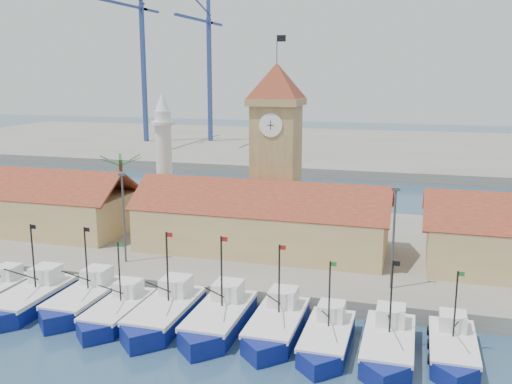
% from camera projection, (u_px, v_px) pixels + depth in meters
% --- Properties ---
extents(ground, '(400.00, 400.00, 0.00)m').
position_uv_depth(ground, '(192.00, 344.00, 43.04)').
color(ground, navy).
rests_on(ground, ground).
extents(quay, '(140.00, 32.00, 1.50)m').
position_uv_depth(quay, '(271.00, 245.00, 65.46)').
color(quay, gray).
rests_on(quay, ground).
extents(terminal, '(240.00, 80.00, 2.00)m').
position_uv_depth(terminal, '(355.00, 148.00, 146.31)').
color(terminal, gray).
rests_on(terminal, ground).
extents(boat_2, '(3.76, 10.31, 7.80)m').
position_uv_depth(boat_2, '(29.00, 300.00, 49.31)').
color(boat_2, navy).
rests_on(boat_2, ground).
extents(boat_3, '(3.66, 10.02, 7.58)m').
position_uv_depth(boat_3, '(83.00, 301.00, 49.17)').
color(boat_3, navy).
rests_on(boat_3, ground).
extents(boat_4, '(3.34, 9.15, 6.92)m').
position_uv_depth(boat_4, '(116.00, 313.00, 46.89)').
color(boat_4, navy).
rests_on(boat_4, ground).
extents(boat_5, '(3.86, 10.57, 8.00)m').
position_uv_depth(boat_5, '(164.00, 315.00, 46.26)').
color(boat_5, navy).
rests_on(boat_5, ground).
extents(boat_6, '(3.83, 10.50, 7.94)m').
position_uv_depth(boat_6, '(218.00, 321.00, 45.25)').
color(boat_6, navy).
rests_on(boat_6, ground).
extents(boat_7, '(3.65, 10.00, 7.57)m').
position_uv_depth(boat_7, '(276.00, 327.00, 44.22)').
color(boat_7, navy).
rests_on(boat_7, ground).
extents(boat_8, '(3.36, 9.19, 6.96)m').
position_uv_depth(boat_8, '(326.00, 340.00, 42.12)').
color(boat_8, navy).
rests_on(boat_8, ground).
extents(boat_9, '(3.59, 9.84, 7.45)m').
position_uv_depth(boat_9, '(388.00, 348.00, 40.90)').
color(boat_9, navy).
rests_on(boat_9, ground).
extents(boat_10, '(3.27, 8.95, 6.77)m').
position_uv_depth(boat_10, '(453.00, 351.00, 40.56)').
color(boat_10, navy).
rests_on(boat_10, ground).
extents(hall_left, '(31.20, 10.13, 7.61)m').
position_uv_depth(hall_left, '(10.00, 207.00, 69.67)').
color(hall_left, tan).
rests_on(hall_left, quay).
extents(hall_center, '(27.04, 10.13, 7.61)m').
position_uv_depth(hall_center, '(262.00, 226.00, 61.04)').
color(hall_center, tan).
rests_on(hall_center, quay).
extents(clock_tower, '(5.80, 5.80, 22.70)m').
position_uv_depth(clock_tower, '(276.00, 145.00, 65.03)').
color(clock_tower, tan).
rests_on(clock_tower, quay).
extents(minaret, '(3.00, 3.00, 16.30)m').
position_uv_depth(minaret, '(164.00, 157.00, 71.43)').
color(minaret, silver).
rests_on(minaret, quay).
extents(palm_tree, '(5.60, 5.03, 8.39)m').
position_uv_depth(palm_tree, '(122.00, 185.00, 71.61)').
color(palm_tree, brown).
rests_on(palm_tree, quay).
extents(lamp_posts, '(80.70, 0.25, 9.03)m').
position_uv_depth(lamp_posts, '(244.00, 223.00, 52.86)').
color(lamp_posts, '#3F3F44').
rests_on(lamp_posts, quay).
extents(crane_blue_far, '(1.00, 36.96, 42.27)m').
position_uv_depth(crane_blue_far, '(139.00, 50.00, 146.57)').
color(crane_blue_far, navy).
rests_on(crane_blue_far, terminal).
extents(crane_blue_near, '(1.00, 31.32, 38.98)m').
position_uv_depth(crane_blue_near, '(208.00, 59.00, 149.04)').
color(crane_blue_near, navy).
rests_on(crane_blue_near, terminal).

